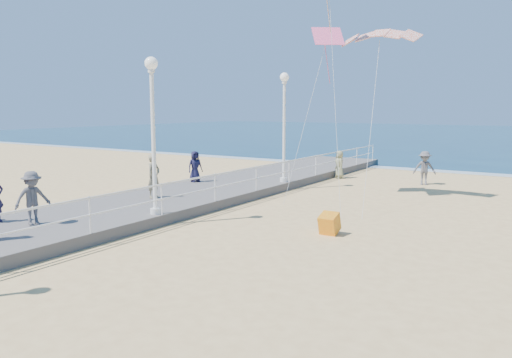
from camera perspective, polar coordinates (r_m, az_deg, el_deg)
The scene contains 14 objects.
ground at distance 14.63m, azimuth 4.06°, elevation -7.92°, with size 160.00×160.00×0.00m, color #E9C179.
surf_line at distance 33.77m, azimuth 20.96°, elevation 0.80°, with size 160.00×1.20×0.04m, color white.
boardwalk at distance 19.21m, azimuth -16.02°, elevation -3.71°, with size 5.00×44.00×0.40m, color slate.
railing at distance 17.28m, azimuth -10.76°, elevation -1.29°, with size 0.05×42.00×0.55m.
lamp_post_mid at distance 17.26m, azimuth -11.71°, elevation 6.72°, with size 0.44×0.44×5.32m.
lamp_post_far at distance 24.52m, azimuth 3.24°, elevation 7.26°, with size 0.44×0.44×5.32m.
spectator_2 at distance 17.09m, azimuth -24.19°, elevation -2.00°, with size 1.09×0.63×1.69m, color #504F53.
spectator_4 at distance 24.79m, azimuth -6.98°, elevation 1.44°, with size 0.75×0.49×1.53m, color #181732.
spectator_6 at distance 20.62m, azimuth -11.62°, elevation 0.32°, with size 0.65×0.43×1.78m, color gray.
beach_walker_a at distance 27.69m, azimuth 18.70°, elevation 1.19°, with size 1.15×0.66×1.78m, color #58575C.
beach_walker_c at distance 29.08m, azimuth 9.53°, elevation 1.65°, with size 0.78×0.51×1.60m, color gray.
box_kite at distance 16.23m, azimuth 8.38°, elevation -5.27°, with size 0.55×0.55×0.60m, color #E7500D.
kite_parafoil at distance 22.68m, azimuth 13.98°, elevation 15.88°, with size 3.42×0.90×0.30m, color #EA3E1B, non-canonical shape.
kite_diamond_pink at distance 23.16m, azimuth 8.21°, elevation 15.88°, with size 1.32×1.32×0.02m, color #E95588.
Camera 1 is at (6.69, -12.36, 4.05)m, focal length 35.00 mm.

